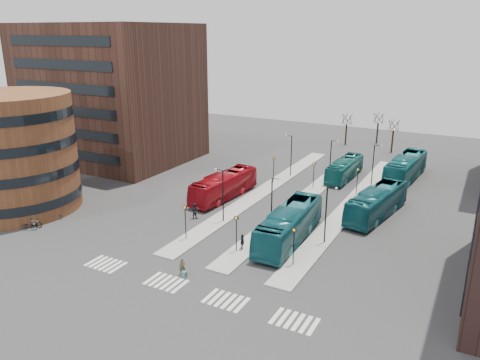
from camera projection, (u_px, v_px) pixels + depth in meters
The scene contains 23 objects.
ground at pixel (145, 308), 36.83m from camera, with size 160.00×160.00×0.00m, color #2D2D30.
island_left at pixel (264, 190), 63.76m from camera, with size 2.50×45.00×0.15m, color #969690.
island_mid at pixel (305, 198), 61.05m from camera, with size 2.50×45.00×0.15m, color #969690.
island_right at pixel (351, 205), 58.33m from camera, with size 2.50×45.00×0.15m, color #969690.
suitcase at pixel (184, 274), 41.41m from camera, with size 0.44×0.35×0.54m, color navy.
red_bus at pixel (224, 186), 60.64m from camera, with size 2.82×12.04×3.35m, color maroon.
teal_bus_a at pixel (289, 225), 48.10m from camera, with size 3.07×13.11×3.65m, color #135863.
teal_bus_b at pixel (345, 169), 68.69m from camera, with size 2.52×10.79×3.01m, color #135F5E.
teal_bus_c at pixel (377, 202), 54.58m from camera, with size 2.91×12.45×3.47m, color #135660.
teal_bus_d at pixel (406, 168), 68.10m from camera, with size 3.09×13.19×3.68m, color #16666E.
traveller at pixel (182, 267), 41.70m from camera, with size 0.57×0.38×1.57m, color #444029.
commuter_a at pixel (195, 211), 54.26m from camera, with size 0.90×0.70×1.86m, color black.
commuter_b at pixel (242, 242), 46.30m from camera, with size 1.01×0.42×1.72m, color black.
commuter_c at pixel (284, 232), 48.61m from camera, with size 1.18×0.68×1.82m, color black.
bicycle_near at pixel (29, 226), 51.14m from camera, with size 0.63×1.80×0.95m, color gray.
bicycle_mid at pixel (34, 223), 51.72m from camera, with size 0.50×1.78×1.07m, color gray.
bicycle_far at pixel (56, 215), 54.25m from camera, with size 0.56×1.60×0.84m, color gray.
crosswalk_stripes at pixel (192, 290), 39.39m from camera, with size 22.35×2.40×0.01m.
round_building at pixel (11, 153), 55.75m from camera, with size 15.16×15.16×14.00m.
office_block at pixel (112, 93), 77.34m from camera, with size 25.00×20.12×22.00m.
sign_poles at pixel (282, 196), 54.65m from camera, with size 12.45×22.12×3.65m.
lamp_posts at pixel (306, 177), 58.01m from camera, with size 14.04×20.24×6.12m.
bare_trees at pixel (372, 132), 87.32m from camera, with size 10.97×8.14×5.90m.
Camera 1 is at (21.76, -24.61, 20.86)m, focal length 35.00 mm.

